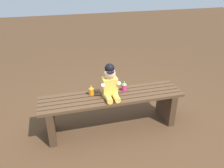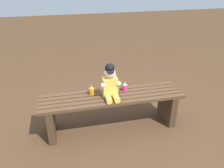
% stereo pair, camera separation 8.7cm
% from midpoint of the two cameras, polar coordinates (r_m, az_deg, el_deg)
% --- Properties ---
extents(ground_plane, '(16.00, 16.00, 0.00)m').
position_cam_midpoint_polar(ground_plane, '(2.97, -0.89, -10.56)').
color(ground_plane, '#4C331E').
extents(park_bench, '(1.71, 0.39, 0.46)m').
position_cam_midpoint_polar(park_bench, '(2.79, -0.93, -5.51)').
color(park_bench, '#513823').
rests_on(park_bench, ground_plane).
extents(child_figure, '(0.23, 0.27, 0.40)m').
position_cam_midpoint_polar(child_figure, '(2.61, -1.45, 0.30)').
color(child_figure, '#F2C64C').
rests_on(child_figure, park_bench).
extents(sippy_cup_left, '(0.06, 0.06, 0.12)m').
position_cam_midpoint_polar(sippy_cup_left, '(2.71, -6.14, -1.64)').
color(sippy_cup_left, orange).
rests_on(sippy_cup_left, park_bench).
extents(sippy_cup_right, '(0.06, 0.06, 0.12)m').
position_cam_midpoint_polar(sippy_cup_right, '(2.79, 2.17, -0.60)').
color(sippy_cup_right, '#E5337F').
rests_on(sippy_cup_right, park_bench).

